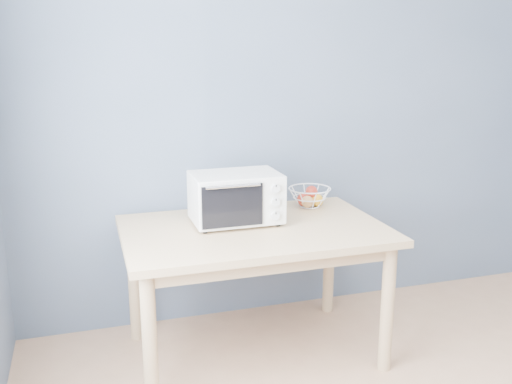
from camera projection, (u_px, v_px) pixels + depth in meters
name	position (u px, v px, depth m)	size (l,w,h in m)	color
dining_table	(254.00, 245.00, 3.09)	(1.40, 0.90, 0.75)	tan
toaster_oven	(233.00, 197.00, 3.09)	(0.48, 0.35, 0.28)	beige
fruit_basket	(309.00, 197.00, 3.43)	(0.28, 0.28, 0.13)	white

